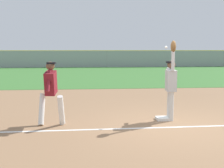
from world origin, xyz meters
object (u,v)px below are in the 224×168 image
(parked_car_silver, at_px, (113,60))
(parked_car_blue, at_px, (165,60))
(first_base, at_px, (163,118))
(parked_car_white, at_px, (54,60))
(fielder, at_px, (171,82))
(parked_car_green, at_px, (216,60))
(runner, at_px, (51,89))
(baseball, at_px, (166,47))

(parked_car_silver, xyz_separation_m, parked_car_blue, (6.39, 0.42, 0.00))
(parked_car_blue, bearing_deg, first_base, -100.29)
(parked_car_white, height_order, parked_car_silver, same)
(fielder, xyz_separation_m, parked_car_green, (13.29, 26.31, -0.45))
(runner, xyz_separation_m, parked_car_white, (-2.78, 27.06, -0.32))
(runner, xyz_separation_m, parked_car_green, (16.65, 26.59, -0.32))
(fielder, relative_size, parked_car_green, 0.51)
(runner, relative_size, baseball, 23.24)
(baseball, xyz_separation_m, parked_car_blue, (7.29, 26.71, -1.42))
(fielder, distance_m, baseball, 1.03)
(parked_car_green, bearing_deg, runner, -123.05)
(fielder, relative_size, parked_car_blue, 0.50)
(fielder, distance_m, parked_car_blue, 27.99)
(runner, relative_size, parked_car_white, 0.38)
(parked_car_white, bearing_deg, first_base, -83.89)
(parked_car_white, bearing_deg, parked_car_silver, -7.78)
(runner, bearing_deg, first_base, 11.29)
(parked_car_blue, bearing_deg, baseball, -100.19)
(parked_car_green, bearing_deg, first_base, -118.18)
(fielder, bearing_deg, runner, 9.84)
(runner, distance_m, parked_car_blue, 29.29)
(fielder, xyz_separation_m, parked_car_white, (-6.14, 26.79, -0.45))
(baseball, bearing_deg, parked_car_blue, 74.74)
(first_base, height_order, parked_car_silver, parked_car_silver)
(parked_car_silver, height_order, parked_car_green, same)
(first_base, height_order, parked_car_blue, parked_car_blue)
(parked_car_white, height_order, parked_car_green, same)
(baseball, xyz_separation_m, parked_car_silver, (0.89, 26.29, -1.42))
(fielder, distance_m, parked_car_silver, 26.64)
(first_base, relative_size, parked_car_green, 0.09)
(first_base, bearing_deg, baseball, 65.95)
(runner, height_order, baseball, baseball)
(parked_car_silver, bearing_deg, fielder, -98.09)
(fielder, bearing_deg, baseball, -71.67)
(first_base, distance_m, parked_car_white, 27.41)
(baseball, bearing_deg, parked_car_green, 62.78)
(fielder, height_order, parked_car_white, fielder)
(parked_car_white, distance_m, parked_car_silver, 6.96)
(parked_car_silver, bearing_deg, parked_car_blue, -2.59)
(baseball, relative_size, parked_car_blue, 0.02)
(first_base, relative_size, parked_car_white, 0.08)
(baseball, height_order, parked_car_green, baseball)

